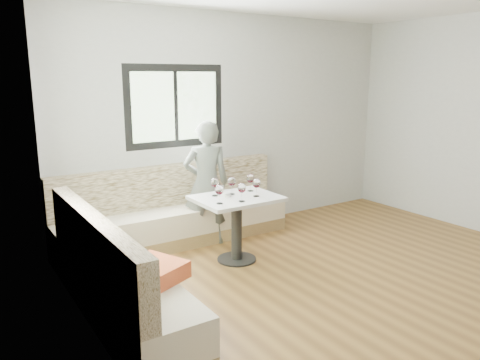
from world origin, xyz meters
name	(u,v)px	position (x,y,z in m)	size (l,w,h in m)	color
room	(376,144)	(-0.08, 0.08, 1.41)	(5.01, 5.01, 2.81)	brown
banquette	(155,240)	(-1.59, 1.62, 0.33)	(2.90, 2.80, 0.95)	#9A7A4C
table	(237,213)	(-0.73, 1.40, 0.55)	(0.89, 0.69, 0.73)	black
person	(206,183)	(-0.73, 2.06, 0.75)	(0.55, 0.36, 1.51)	#565B53
olive_ramekin	(226,194)	(-0.81, 1.48, 0.75)	(0.10, 0.10, 0.04)	white
wine_glass_a	(219,190)	(-1.03, 1.25, 0.87)	(0.09, 0.09, 0.20)	white
wine_glass_b	(242,188)	(-0.79, 1.20, 0.87)	(0.09, 0.09, 0.20)	white
wine_glass_c	(256,184)	(-0.54, 1.29, 0.87)	(0.09, 0.09, 0.20)	white
wine_glass_d	(232,182)	(-0.72, 1.51, 0.87)	(0.09, 0.09, 0.20)	white
wine_glass_e	(250,179)	(-0.46, 1.52, 0.87)	(0.09, 0.09, 0.20)	white
wine_glass_f	(215,183)	(-0.90, 1.55, 0.87)	(0.09, 0.09, 0.20)	white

